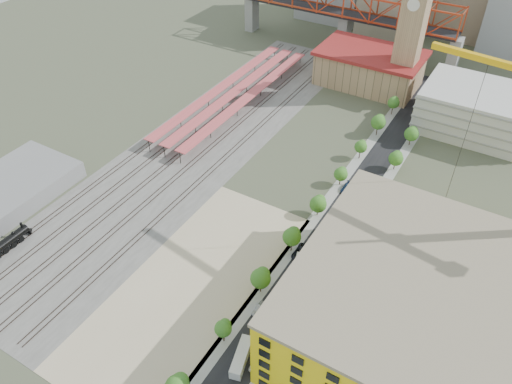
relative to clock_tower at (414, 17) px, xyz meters
The scene contains 27 objects.
ground 85.36m from the clock_tower, 95.71° to the right, with size 400.00×400.00×0.00m, color #474C38.
ballast_strip 81.63m from the clock_tower, 125.15° to the right, with size 36.00×165.00×0.06m, color #605E59.
dirt_lot 115.74m from the clock_tower, 96.14° to the right, with size 28.00×67.00×0.06m, color tan.
street_asphalt 71.48m from the clock_tower, 82.98° to the right, with size 12.00×170.00×0.06m, color black.
sidewalk_west 71.08m from the clock_tower, 87.80° to the right, with size 3.00×170.00×0.04m, color gray.
sidewalk_east 72.31m from the clock_tower, 78.27° to the right, with size 3.00×170.00×0.04m, color gray.
construction_pad 110.41m from the clock_tower, 69.69° to the right, with size 50.00×90.00×0.06m, color gray.
rail_tracks 82.57m from the clock_tower, 126.24° to the right, with size 26.56×160.00×0.18m.
platform_canopies 65.08m from the clock_tower, 144.47° to the right, with size 16.00×80.00×4.12m.
station_hall 25.65m from the clock_tower, behind, with size 38.00×24.00×13.10m.
clock_tower is the anchor object (origin of this frame).
parking_garage 36.81m from the clock_tower, 19.64° to the right, with size 34.00×26.00×14.00m, color silver.
truss_bridge 42.56m from the clock_tower, 142.85° to the left, with size 94.00×9.60×25.60m.
construction_building 107.36m from the clock_tower, 71.22° to the right, with size 44.60×50.60×18.80m.
warehouse 135.13m from the clock_tower, 123.93° to the right, with size 22.00×32.00×5.00m, color gray.
street_trees 80.70m from the clock_tower, 83.91° to the right, with size 15.40×124.40×8.00m.
site_trailer_a 125.29m from the clock_tower, 86.25° to the right, with size 2.35×8.91×2.44m, color silver.
site_trailer_b 107.30m from the clock_tower, 85.58° to the right, with size 2.31×8.77×2.40m, color silver.
site_trailer_c 100.66m from the clock_tower, 85.26° to the right, with size 2.73×10.36×2.83m, color silver.
site_trailer_d 91.78m from the clock_tower, 84.76° to the right, with size 2.41×9.17×2.51m, color silver.
car_1 113.32m from the clock_tower, 87.39° to the right, with size 1.49×4.27×1.41m, color gray.
car_2 94.46m from the clock_tower, 86.82° to the right, with size 2.67×5.78×1.61m, color black.
car_3 67.34m from the clock_tower, 85.32° to the right, with size 2.01×4.93×1.43m, color navy.
car_4 125.13m from the clock_tower, 84.83° to the right, with size 1.61×4.01×1.37m, color silver.
car_5 97.25m from the clock_tower, 83.22° to the right, with size 1.55×4.45×1.47m, color #98979C.
car_6 66.46m from the clock_tower, 79.49° to the right, with size 2.33×5.05×1.40m, color black.
car_7 63.68m from the clock_tower, 78.91° to the right, with size 1.85×4.56×1.32m, color navy.
Camera 1 is at (46.66, -87.87, 90.11)m, focal length 35.00 mm.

